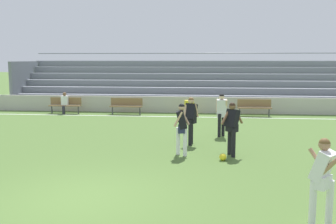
{
  "coord_description": "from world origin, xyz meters",
  "views": [
    {
      "loc": [
        2.76,
        -7.91,
        3.05
      ],
      "look_at": [
        1.39,
        5.37,
        1.22
      ],
      "focal_mm": 41.18,
      "sensor_mm": 36.0,
      "label": 1
    }
  ],
  "objects_px": {
    "spectator_seated": "(65,101)",
    "player_dark_deep_cover": "(191,116)",
    "soccer_ball": "(223,157)",
    "player_dark_dropping_back": "(232,124)",
    "player_dark_challenging": "(182,125)",
    "player_white_overlapping": "(323,175)",
    "trash_bin": "(189,108)",
    "bench_centre_sideline": "(126,104)",
    "bench_far_left": "(65,104)",
    "player_white_wide_right": "(222,111)",
    "bleacher_stand": "(210,83)",
    "bench_far_right": "(254,106)"
  },
  "relations": [
    {
      "from": "bench_far_left",
      "to": "player_dark_challenging",
      "type": "relative_size",
      "value": 1.08
    },
    {
      "from": "bleacher_stand",
      "to": "player_dark_challenging",
      "type": "xyz_separation_m",
      "value": [
        -0.97,
        -12.77,
        -0.56
      ]
    },
    {
      "from": "bench_far_right",
      "to": "soccer_ball",
      "type": "height_order",
      "value": "bench_far_right"
    },
    {
      "from": "bench_far_right",
      "to": "bleacher_stand",
      "type": "bearing_deg",
      "value": 121.89
    },
    {
      "from": "bleacher_stand",
      "to": "player_white_wide_right",
      "type": "bearing_deg",
      "value": -87.6
    },
    {
      "from": "player_dark_deep_cover",
      "to": "player_white_wide_right",
      "type": "distance_m",
      "value": 1.99
    },
    {
      "from": "bench_far_left",
      "to": "player_dark_challenging",
      "type": "distance_m",
      "value": 11.52
    },
    {
      "from": "player_dark_challenging",
      "to": "player_dark_dropping_back",
      "type": "height_order",
      "value": "player_dark_dropping_back"
    },
    {
      "from": "bleacher_stand",
      "to": "player_white_overlapping",
      "type": "relative_size",
      "value": 14.94
    },
    {
      "from": "bench_far_right",
      "to": "trash_bin",
      "type": "height_order",
      "value": "bench_far_right"
    },
    {
      "from": "trash_bin",
      "to": "player_dark_dropping_back",
      "type": "relative_size",
      "value": 0.49
    },
    {
      "from": "bench_centre_sideline",
      "to": "trash_bin",
      "type": "bearing_deg",
      "value": -2.93
    },
    {
      "from": "player_dark_dropping_back",
      "to": "player_white_wide_right",
      "type": "distance_m",
      "value": 3.12
    },
    {
      "from": "trash_bin",
      "to": "soccer_ball",
      "type": "bearing_deg",
      "value": -81.03
    },
    {
      "from": "bench_far_left",
      "to": "bench_centre_sideline",
      "type": "relative_size",
      "value": 1.0
    },
    {
      "from": "bleacher_stand",
      "to": "soccer_ball",
      "type": "bearing_deg",
      "value": -88.59
    },
    {
      "from": "player_white_overlapping",
      "to": "player_dark_deep_cover",
      "type": "relative_size",
      "value": 0.97
    },
    {
      "from": "bench_centre_sideline",
      "to": "bench_far_left",
      "type": "bearing_deg",
      "value": 180.0
    },
    {
      "from": "soccer_ball",
      "to": "bench_centre_sideline",
      "type": "bearing_deg",
      "value": 117.72
    },
    {
      "from": "spectator_seated",
      "to": "player_white_overlapping",
      "type": "distance_m",
      "value": 17.17
    },
    {
      "from": "spectator_seated",
      "to": "soccer_ball",
      "type": "bearing_deg",
      "value": -47.8
    },
    {
      "from": "player_dark_challenging",
      "to": "player_dark_dropping_back",
      "type": "bearing_deg",
      "value": 3.62
    },
    {
      "from": "bench_far_left",
      "to": "bench_centre_sideline",
      "type": "height_order",
      "value": "same"
    },
    {
      "from": "player_dark_dropping_back",
      "to": "soccer_ball",
      "type": "height_order",
      "value": "player_dark_dropping_back"
    },
    {
      "from": "trash_bin",
      "to": "player_dark_challenging",
      "type": "distance_m",
      "value": 8.81
    },
    {
      "from": "bench_centre_sideline",
      "to": "soccer_ball",
      "type": "xyz_separation_m",
      "value": [
        4.99,
        -9.5,
        -0.44
      ]
    },
    {
      "from": "player_dark_dropping_back",
      "to": "player_dark_deep_cover",
      "type": "height_order",
      "value": "player_dark_deep_cover"
    },
    {
      "from": "bench_centre_sideline",
      "to": "player_dark_dropping_back",
      "type": "bearing_deg",
      "value": -59.22
    },
    {
      "from": "bleacher_stand",
      "to": "player_dark_deep_cover",
      "type": "relative_size",
      "value": 14.45
    },
    {
      "from": "player_dark_deep_cover",
      "to": "trash_bin",
      "type": "bearing_deg",
      "value": 93.18
    },
    {
      "from": "bench_far_left",
      "to": "player_white_wide_right",
      "type": "xyz_separation_m",
      "value": [
        8.58,
        -5.76,
        0.47
      ]
    },
    {
      "from": "bench_centre_sideline",
      "to": "player_white_overlapping",
      "type": "height_order",
      "value": "player_white_overlapping"
    },
    {
      "from": "trash_bin",
      "to": "spectator_seated",
      "type": "distance_m",
      "value": 7.04
    },
    {
      "from": "bleacher_stand",
      "to": "player_white_overlapping",
      "type": "height_order",
      "value": "bleacher_stand"
    },
    {
      "from": "bleacher_stand",
      "to": "player_white_overlapping",
      "type": "bearing_deg",
      "value": -83.81
    },
    {
      "from": "player_dark_dropping_back",
      "to": "player_white_overlapping",
      "type": "xyz_separation_m",
      "value": [
        1.31,
        -5.13,
        -0.04
      ]
    },
    {
      "from": "player_dark_deep_cover",
      "to": "player_white_wide_right",
      "type": "height_order",
      "value": "player_dark_deep_cover"
    },
    {
      "from": "player_dark_dropping_back",
      "to": "player_white_overlapping",
      "type": "distance_m",
      "value": 5.29
    },
    {
      "from": "bench_far_right",
      "to": "player_white_overlapping",
      "type": "relative_size",
      "value": 1.09
    },
    {
      "from": "bench_far_left",
      "to": "player_dark_dropping_back",
      "type": "xyz_separation_m",
      "value": [
        8.8,
        -8.87,
        0.48
      ]
    },
    {
      "from": "spectator_seated",
      "to": "player_white_overlapping",
      "type": "relative_size",
      "value": 0.73
    },
    {
      "from": "player_dark_dropping_back",
      "to": "player_dark_challenging",
      "type": "bearing_deg",
      "value": -176.38
    },
    {
      "from": "bench_centre_sideline",
      "to": "spectator_seated",
      "type": "distance_m",
      "value": 3.52
    },
    {
      "from": "bench_centre_sideline",
      "to": "spectator_seated",
      "type": "relative_size",
      "value": 1.49
    },
    {
      "from": "bleacher_stand",
      "to": "player_white_overlapping",
      "type": "xyz_separation_m",
      "value": [
        1.93,
        -17.79,
        -0.57
      ]
    },
    {
      "from": "bench_far_right",
      "to": "player_dark_dropping_back",
      "type": "bearing_deg",
      "value": -101.14
    },
    {
      "from": "bench_far_left",
      "to": "bench_centre_sideline",
      "type": "distance_m",
      "value": 3.52
    },
    {
      "from": "trash_bin",
      "to": "spectator_seated",
      "type": "bearing_deg",
      "value": 179.48
    },
    {
      "from": "spectator_seated",
      "to": "player_dark_deep_cover",
      "type": "bearing_deg",
      "value": -44.34
    },
    {
      "from": "spectator_seated",
      "to": "player_white_wide_right",
      "type": "relative_size",
      "value": 0.71
    }
  ]
}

